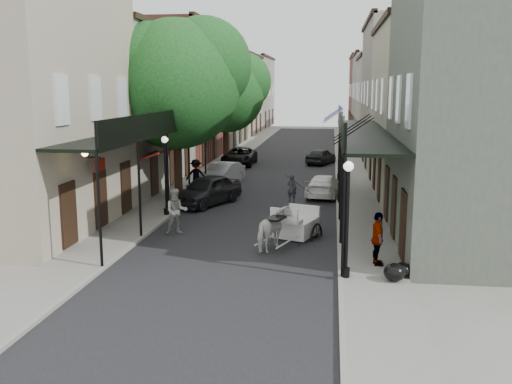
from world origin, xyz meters
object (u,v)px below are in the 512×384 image
(lamppost_left, at_px, (166,174))
(pedestrian_sidewalk_left, at_px, (196,175))
(tree_near, at_px, (184,79))
(car_left_far, at_px, (239,156))
(carriage, at_px, (300,211))
(lamppost_right_near, at_px, (347,218))
(horse, at_px, (274,229))
(lamppost_right_far, at_px, (340,149))
(car_left_mid, at_px, (222,174))
(car_right_far, at_px, (321,156))
(car_left_near, at_px, (207,190))
(pedestrian_sidewalk_right, at_px, (378,239))
(tree_far, at_px, (230,90))
(car_right_near, at_px, (324,186))
(pedestrian_walking, at_px, (176,211))

(lamppost_left, height_order, pedestrian_sidewalk_left, lamppost_left)
(tree_near, relative_size, car_left_far, 1.92)
(lamppost_left, relative_size, carriage, 1.39)
(lamppost_right_near, xyz_separation_m, horse, (-2.58, 3.11, -1.25))
(carriage, bearing_deg, lamppost_right_far, 102.46)
(car_left_mid, bearing_deg, car_left_far, 106.22)
(horse, distance_m, carriage, 2.51)
(car_right_far, bearing_deg, car_left_near, 90.32)
(lamppost_right_far, bearing_deg, car_left_far, 140.50)
(pedestrian_sidewalk_right, bearing_deg, tree_far, 14.27)
(lamppost_right_near, relative_size, lamppost_right_far, 1.00)
(lamppost_right_near, distance_m, horse, 4.23)
(pedestrian_sidewalk_right, relative_size, car_left_mid, 0.44)
(lamppost_right_near, xyz_separation_m, carriage, (-1.76, 5.47, -1.01))
(carriage, bearing_deg, tree_far, 127.00)
(carriage, bearing_deg, car_right_near, 103.72)
(pedestrian_sidewalk_left, distance_m, pedestrian_sidewalk_right, 15.99)
(pedestrian_walking, xyz_separation_m, pedestrian_sidewalk_left, (-1.41, 9.33, 0.07))
(tree_far, bearing_deg, pedestrian_walking, -86.06)
(car_left_mid, bearing_deg, lamppost_right_far, 33.46)
(car_right_near, bearing_deg, car_left_mid, -18.62)
(tree_near, relative_size, pedestrian_sidewalk_right, 5.27)
(car_left_mid, height_order, car_left_far, car_left_far)
(tree_near, relative_size, horse, 5.08)
(tree_far, distance_m, car_left_near, 16.06)
(tree_near, height_order, tree_far, tree_near)
(tree_near, relative_size, lamppost_right_near, 2.60)
(lamppost_right_near, height_order, pedestrian_walking, lamppost_right_near)
(carriage, bearing_deg, tree_near, 153.63)
(lamppost_right_near, bearing_deg, tree_near, 124.27)
(car_left_mid, relative_size, car_left_far, 0.83)
(lamppost_right_far, distance_m, pedestrian_sidewalk_right, 18.68)
(car_left_mid, bearing_deg, car_right_far, 74.13)
(lamppost_right_far, relative_size, pedestrian_sidewalk_left, 2.02)
(tree_far, distance_m, pedestrian_sidewalk_left, 12.79)
(car_left_near, bearing_deg, tree_far, 118.37)
(carriage, relative_size, car_left_mid, 0.64)
(pedestrian_sidewalk_right, distance_m, car_left_mid, 18.11)
(lamppost_right_far, bearing_deg, tree_far, 143.49)
(lamppost_left, height_order, car_left_near, lamppost_left)
(car_right_near, bearing_deg, lamppost_right_far, -90.95)
(tree_far, xyz_separation_m, carriage, (6.59, -20.71, -4.80))
(car_right_far, bearing_deg, car_right_near, 110.54)
(lamppost_left, distance_m, car_right_far, 21.03)
(tree_far, relative_size, pedestrian_sidewalk_left, 4.70)
(lamppost_right_far, relative_size, car_right_near, 0.89)
(tree_near, distance_m, car_right_far, 18.09)
(pedestrian_walking, height_order, car_left_near, pedestrian_walking)
(lamppost_right_near, relative_size, carriage, 1.39)
(pedestrian_walking, relative_size, car_left_far, 0.38)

